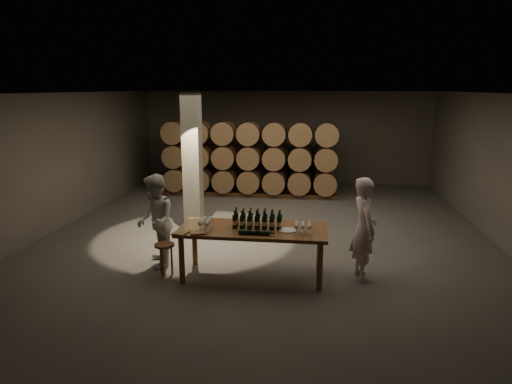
# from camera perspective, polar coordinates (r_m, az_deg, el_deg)

# --- Properties ---
(room) EXTENTS (12.00, 12.00, 12.00)m
(room) POSITION_cam_1_polar(r_m,az_deg,el_deg) (10.82, -7.94, 3.69)
(room) COLOR #585553
(room) RESTS_ON ground
(tasting_table) EXTENTS (2.60, 1.10, 0.90)m
(tasting_table) POSITION_cam_1_polar(r_m,az_deg,el_deg) (8.07, -0.40, -5.25)
(tasting_table) COLOR brown
(tasting_table) RESTS_ON ground
(barrel_stack_back) EXTENTS (5.48, 0.95, 1.57)m
(barrel_stack_back) POSITION_cam_1_polar(r_m,az_deg,el_deg) (15.63, -0.04, 3.76)
(barrel_stack_back) COLOR brown
(barrel_stack_back) RESTS_ON ground
(barrel_stack_front) EXTENTS (5.48, 0.95, 2.31)m
(barrel_stack_front) POSITION_cam_1_polar(r_m,az_deg,el_deg) (14.20, -0.78, 4.35)
(barrel_stack_front) COLOR brown
(barrel_stack_front) RESTS_ON ground
(bottle_cluster) EXTENTS (0.87, 0.24, 0.35)m
(bottle_cluster) POSITION_cam_1_polar(r_m,az_deg,el_deg) (8.02, 0.17, -3.67)
(bottle_cluster) COLOR black
(bottle_cluster) RESTS_ON tasting_table
(lying_bottles) EXTENTS (0.62, 0.08, 0.08)m
(lying_bottles) POSITION_cam_1_polar(r_m,az_deg,el_deg) (7.68, -0.16, -5.08)
(lying_bottles) COLOR black
(lying_bottles) RESTS_ON tasting_table
(glass_cluster_left) EXTENTS (0.19, 0.41, 0.17)m
(glass_cluster_left) POSITION_cam_1_polar(r_m,az_deg,el_deg) (8.06, -6.31, -3.66)
(glass_cluster_left) COLOR silver
(glass_cluster_left) RESTS_ON tasting_table
(glass_cluster_right) EXTENTS (0.30, 0.30, 0.17)m
(glass_cluster_right) POSITION_cam_1_polar(r_m,az_deg,el_deg) (7.83, 5.90, -4.19)
(glass_cluster_right) COLOR silver
(glass_cluster_right) RESTS_ON tasting_table
(plate) EXTENTS (0.31, 0.31, 0.02)m
(plate) POSITION_cam_1_polar(r_m,az_deg,el_deg) (7.92, 3.97, -4.79)
(plate) COLOR white
(plate) RESTS_ON tasting_table
(notebook_near) EXTENTS (0.29, 0.26, 0.03)m
(notebook_near) POSITION_cam_1_polar(r_m,az_deg,el_deg) (7.80, -7.31, -5.08)
(notebook_near) COLOR olive
(notebook_near) RESTS_ON tasting_table
(notebook_corner) EXTENTS (0.29, 0.33, 0.03)m
(notebook_corner) POSITION_cam_1_polar(r_m,az_deg,el_deg) (7.87, -9.36, -5.02)
(notebook_corner) COLOR olive
(notebook_corner) RESTS_ON tasting_table
(pen) EXTENTS (0.13, 0.05, 0.01)m
(pen) POSITION_cam_1_polar(r_m,az_deg,el_deg) (7.76, -6.48, -5.24)
(pen) COLOR black
(pen) RESTS_ON tasting_table
(stool) EXTENTS (0.36, 0.36, 0.59)m
(stool) POSITION_cam_1_polar(r_m,az_deg,el_deg) (8.37, -11.36, -7.09)
(stool) COLOR brown
(stool) RESTS_ON ground
(person_man) EXTENTS (0.58, 0.75, 1.83)m
(person_man) POSITION_cam_1_polar(r_m,az_deg,el_deg) (8.18, 13.33, -4.49)
(person_man) COLOR silver
(person_man) RESTS_ON ground
(person_woman) EXTENTS (0.93, 1.04, 1.77)m
(person_woman) POSITION_cam_1_polar(r_m,az_deg,el_deg) (8.70, -12.46, -3.61)
(person_woman) COLOR silver
(person_woman) RESTS_ON ground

